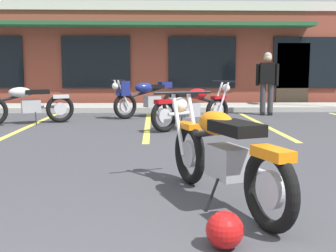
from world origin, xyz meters
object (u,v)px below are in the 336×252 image
motorcycle_blue_standard (146,97)px  person_in_shorts_foreground (267,80)px  motorcycle_red_sportbike (193,107)px  motorcycle_foreground_classic (222,153)px  helmet_on_pavement (225,230)px  motorcycle_black_cruiser (26,104)px

motorcycle_blue_standard → person_in_shorts_foreground: size_ratio=1.10×
motorcycle_red_sportbike → person_in_shorts_foreground: bearing=49.7°
motorcycle_foreground_classic → motorcycle_blue_standard: 7.00m
motorcycle_red_sportbike → helmet_on_pavement: (-0.34, -5.79, -0.33)m
motorcycle_foreground_classic → helmet_on_pavement: size_ratio=7.81×
motorcycle_red_sportbike → motorcycle_blue_standard: size_ratio=0.97×
motorcycle_foreground_classic → person_in_shorts_foreground: person_in_shorts_foreground is taller
helmet_on_pavement → motorcycle_foreground_classic: bearing=82.1°
motorcycle_black_cruiser → helmet_on_pavement: 7.44m
motorcycle_black_cruiser → motorcycle_foreground_classic: bearing=-58.7°
motorcycle_red_sportbike → helmet_on_pavement: motorcycle_red_sportbike is taller
motorcycle_black_cruiser → motorcycle_blue_standard: 2.94m
motorcycle_red_sportbike → person_in_shorts_foreground: size_ratio=1.08×
motorcycle_foreground_classic → motorcycle_blue_standard: (-0.80, 6.96, 0.07)m
motorcycle_foreground_classic → helmet_on_pavement: motorcycle_foreground_classic is taller
motorcycle_foreground_classic → motorcycle_black_cruiser: 6.64m
motorcycle_foreground_classic → motorcycle_black_cruiser: size_ratio=1.03×
motorcycle_black_cruiser → person_in_shorts_foreground: (5.88, 1.76, 0.49)m
motorcycle_blue_standard → helmet_on_pavement: (0.67, -7.94, -0.40)m
motorcycle_black_cruiser → person_in_shorts_foreground: size_ratio=1.18×
person_in_shorts_foreground → helmet_on_pavement: (-2.57, -8.42, -0.82)m
motorcycle_black_cruiser → person_in_shorts_foreground: bearing=16.7°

